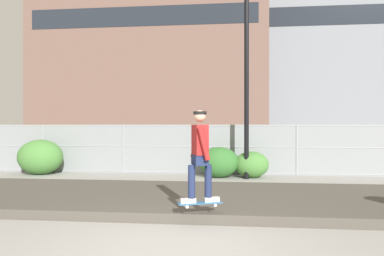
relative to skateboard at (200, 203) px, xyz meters
The scene contains 13 objects.
ground_plane 1.40m from the skateboard, 103.84° to the right, with size 120.00×120.00×0.00m, color gray.
gravel_berm 2.02m from the skateboard, 99.20° to the left, with size 17.35×3.91×0.19m, color #4C473F.
skateboard is the anchor object (origin of this frame).
skater 0.94m from the skateboard, 75.96° to the left, with size 0.71×0.62×1.66m.
chain_fence 7.04m from the skateboard, 92.61° to the left, with size 19.53×0.06×1.85m.
street_lamp 7.37m from the skateboard, 79.71° to the left, with size 0.44×0.44×7.61m.
parked_car_near 10.53m from the skateboard, 103.22° to the left, with size 4.43×2.01×1.66m.
parked_car_mid 10.85m from the skateboard, 69.47° to the left, with size 4.41×1.98×1.66m.
library_building 47.37m from the skateboard, 103.47° to the left, with size 31.58×13.04×25.24m.
office_block 51.31m from the skateboard, 72.74° to the left, with size 28.33×11.94×25.90m.
shrub_left 9.03m from the skateboard, 136.00° to the left, with size 1.67×1.37×1.29m.
shrub_center 6.19m from the skateboard, 88.73° to the left, with size 1.38×1.13×1.07m.
shrub_right 6.36m from the skateboard, 78.58° to the left, with size 1.18×0.97×0.91m.
Camera 1 is at (0.88, -5.15, 1.78)m, focal length 33.82 mm.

